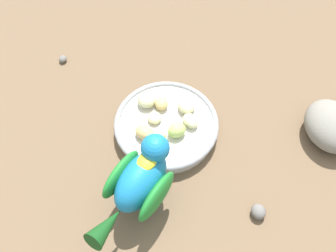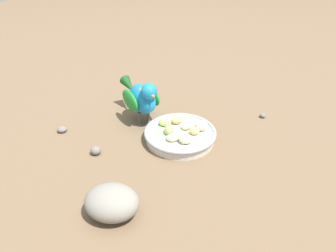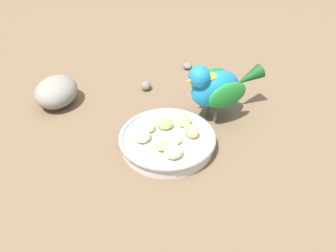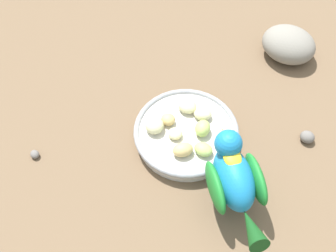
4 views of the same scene
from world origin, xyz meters
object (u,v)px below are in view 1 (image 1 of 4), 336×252
apple_piece_0 (155,117)px  apple_piece_6 (186,106)px  pebble_1 (258,212)px  apple_piece_7 (142,132)px  pebble_0 (63,59)px  apple_piece_4 (147,100)px  apple_piece_5 (177,130)px  apple_piece_1 (159,145)px  apple_piece_2 (161,104)px  parrot (139,181)px  apple_piece_3 (191,121)px  rock_large (331,126)px  feeding_bowl (166,127)px

apple_piece_0 → apple_piece_6: 0.06m
apple_piece_6 → pebble_1: size_ratio=1.32×
apple_piece_7 → pebble_0: 0.25m
apple_piece_4 → apple_piece_5: bearing=58.0°
apple_piece_1 → apple_piece_7: 0.04m
apple_piece_2 → apple_piece_4: apple_piece_4 is taller
apple_piece_4 → apple_piece_6: 0.07m
apple_piece_6 → parrot: 0.19m
apple_piece_3 → pebble_1: 0.19m
apple_piece_1 → rock_large: size_ratio=0.31×
apple_piece_0 → apple_piece_4: size_ratio=0.76×
apple_piece_3 → apple_piece_7: apple_piece_7 is taller
apple_piece_0 → apple_piece_2: size_ratio=0.99×
apple_piece_3 → apple_piece_4: (-0.02, -0.09, 0.00)m
apple_piece_6 → pebble_0: apple_piece_6 is taller
pebble_1 → apple_piece_7: bearing=-107.1°
rock_large → pebble_1: bearing=-25.3°
apple_piece_3 → pebble_1: size_ratio=1.23×
apple_piece_0 → apple_piece_3: 0.06m
parrot → pebble_1: bearing=-64.4°
apple_piece_4 → pebble_1: 0.27m
apple_piece_3 → pebble_0: (-0.08, -0.29, -0.03)m
feeding_bowl → apple_piece_6: (-0.04, 0.02, 0.02)m
pebble_1 → pebble_0: bearing=-113.9°
apple_piece_4 → pebble_0: bearing=-106.9°
apple_piece_2 → parrot: 0.18m
apple_piece_1 → apple_piece_7: apple_piece_7 is taller
apple_piece_0 → apple_piece_3: bearing=100.8°
apple_piece_1 → pebble_1: bearing=74.0°
apple_piece_2 → apple_piece_6: 0.04m
feeding_bowl → rock_large: rock_large is taller
parrot → rock_large: bearing=-36.5°
pebble_0 → apple_piece_3: bearing=74.9°
apple_piece_2 → pebble_1: apple_piece_2 is taller
feeding_bowl → apple_piece_1: 0.05m
apple_piece_4 → feeding_bowl: bearing=56.4°
apple_piece_2 → apple_piece_6: apple_piece_6 is taller
apple_piece_4 → pebble_1: apple_piece_4 is taller
apple_piece_5 → apple_piece_2: bearing=-136.7°
feeding_bowl → apple_piece_7: bearing=-42.8°
apple_piece_4 → apple_piece_7: apple_piece_4 is taller
apple_piece_2 → parrot: size_ratio=0.14×
apple_piece_0 → apple_piece_1: 0.06m
apple_piece_7 → pebble_1: 0.23m
apple_piece_5 → apple_piece_6: 0.06m
apple_piece_5 → pebble_1: bearing=61.7°
apple_piece_0 → pebble_1: 0.23m
parrot → apple_piece_6: bearing=8.2°
apple_piece_0 → pebble_0: 0.25m
apple_piece_1 → apple_piece_4: size_ratio=0.99×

